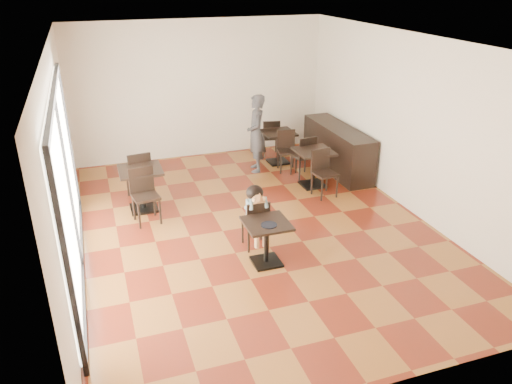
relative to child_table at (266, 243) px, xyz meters
name	(u,v)px	position (x,y,z in m)	size (l,w,h in m)	color
floor	(254,226)	(0.21, 1.21, -0.36)	(6.00, 8.00, 0.01)	brown
ceiling	(254,41)	(0.21, 1.21, 2.84)	(6.00, 8.00, 0.01)	silver
wall_back	(200,90)	(0.21, 5.21, 1.24)	(6.00, 0.01, 3.20)	silver
wall_front	(387,265)	(0.21, -2.79, 1.24)	(6.00, 0.01, 3.20)	silver
wall_left	(62,161)	(-2.79, 1.21, 1.24)	(0.01, 8.00, 3.20)	silver
wall_right	(409,124)	(3.21, 1.21, 1.24)	(0.01, 8.00, 3.20)	silver
storefront_window	(66,186)	(-2.76, 0.71, 1.04)	(0.04, 4.50, 2.60)	white
child_table	(266,243)	(0.00, 0.00, 0.00)	(0.67, 0.67, 0.71)	black
child_chair	(255,223)	(0.00, 0.55, 0.07)	(0.38, 0.38, 0.86)	black
child	(255,217)	(0.00, 0.55, 0.18)	(0.38, 0.54, 1.08)	slate
plate	(269,225)	(0.00, -0.10, 0.36)	(0.24, 0.24, 0.01)	black
pizza_slice	(259,199)	(0.00, 0.36, 0.58)	(0.25, 0.19, 0.06)	tan
adult_patron	(256,134)	(1.11, 3.76, 0.51)	(0.63, 0.42, 1.74)	#3E3E44
cafe_table_mid	(313,168)	(1.96, 2.55, 0.04)	(0.74, 0.74, 0.79)	black
cafe_table_left	(142,189)	(-1.57, 2.54, 0.06)	(0.78, 0.78, 0.83)	black
cafe_table_back	(278,147)	(1.76, 4.06, 0.02)	(0.72, 0.72, 0.76)	black
chair_mid_a	(303,156)	(1.96, 3.10, 0.12)	(0.42, 0.42, 0.94)	black
chair_mid_b	(325,174)	(1.96, 2.00, 0.12)	(0.42, 0.42, 0.94)	black
chair_left_a	(138,175)	(-1.57, 3.09, 0.14)	(0.45, 0.45, 0.99)	black
chair_left_b	(146,197)	(-1.57, 1.99, 0.14)	(0.45, 0.45, 0.99)	black
chair_back_a	(270,137)	(1.76, 4.61, 0.10)	(0.41, 0.41, 0.91)	black
chair_back_b	(287,152)	(1.76, 3.51, 0.10)	(0.41, 0.41, 0.91)	black
service_counter	(338,149)	(2.86, 3.21, 0.14)	(0.60, 2.40, 1.00)	black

